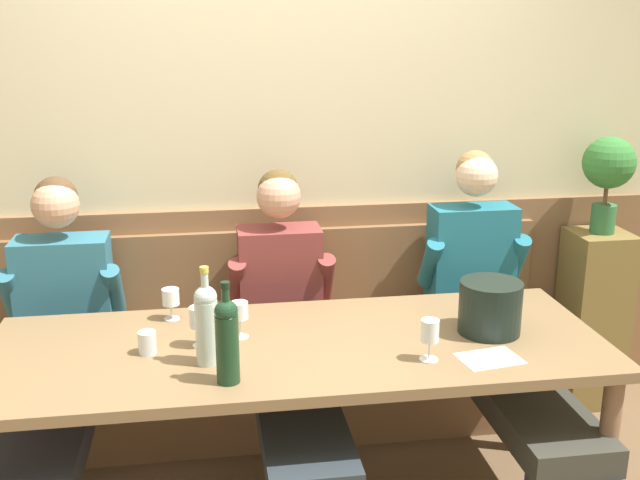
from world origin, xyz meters
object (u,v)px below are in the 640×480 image
(person_center_left_seat, at_px, (498,326))
(wine_glass_left_end, at_px, (430,333))
(person_center_right_seat, at_px, (52,359))
(ice_bucket, at_px, (490,307))
(water_tumbler_left, at_px, (147,342))
(potted_plant, at_px, (608,169))
(wall_bench, at_px, (281,374))
(person_left_seat, at_px, (290,342))
(dining_table, at_px, (299,362))
(wine_bottle_clear_water, at_px, (227,338))
(wine_bottle_green_tall, at_px, (207,322))
(wine_glass_near_bucket, at_px, (239,313))
(wine_glass_mid_left, at_px, (171,299))
(wine_glass_mid_right, at_px, (200,319))

(person_center_left_seat, height_order, wine_glass_left_end, person_center_left_seat)
(person_center_right_seat, relative_size, wine_glass_left_end, 8.60)
(person_center_right_seat, relative_size, ice_bucket, 5.47)
(water_tumbler_left, distance_m, potted_plant, 2.29)
(wall_bench, relative_size, person_left_seat, 1.99)
(dining_table, distance_m, water_tumbler_left, 0.55)
(wine_bottle_clear_water, distance_m, wine_bottle_green_tall, 0.16)
(wine_glass_near_bucket, relative_size, wine_glass_mid_left, 1.10)
(person_center_left_seat, bearing_deg, wine_glass_left_end, -131.48)
(wine_bottle_clear_water, bearing_deg, person_left_seat, 65.83)
(wall_bench, bearing_deg, person_left_seat, -89.59)
(person_center_right_seat, height_order, water_tumbler_left, person_center_right_seat)
(person_center_right_seat, bearing_deg, wine_glass_mid_right, -26.69)
(person_center_right_seat, distance_m, potted_plant, 2.63)
(wall_bench, relative_size, person_center_right_seat, 1.99)
(wine_glass_mid_left, distance_m, potted_plant, 2.13)
(wine_bottle_green_tall, relative_size, potted_plant, 0.75)
(wine_glass_near_bucket, distance_m, wine_glass_mid_left, 0.34)
(wine_bottle_green_tall, bearing_deg, wine_glass_mid_left, 108.00)
(potted_plant, bearing_deg, water_tumbler_left, -160.59)
(wine_bottle_green_tall, bearing_deg, dining_table, 20.69)
(person_center_right_seat, xyz_separation_m, wine_glass_left_end, (1.37, -0.53, 0.25))
(person_left_seat, xyz_separation_m, wine_bottle_clear_water, (-0.27, -0.60, 0.29))
(person_center_left_seat, relative_size, wine_bottle_green_tall, 3.79)
(water_tumbler_left, bearing_deg, wall_bench, 52.78)
(person_center_left_seat, height_order, wine_glass_near_bucket, person_center_left_seat)
(dining_table, xyz_separation_m, wine_glass_mid_left, (-0.47, 0.30, 0.17))
(wall_bench, relative_size, water_tumbler_left, 31.19)
(person_center_right_seat, bearing_deg, wine_bottle_clear_water, -41.22)
(person_center_left_seat, distance_m, wine_glass_mid_right, 1.31)
(person_left_seat, relative_size, wine_glass_near_bucket, 9.20)
(person_center_left_seat, height_order, ice_bucket, person_center_left_seat)
(wine_glass_mid_left, bearing_deg, person_center_right_seat, 177.63)
(wine_glass_left_end, relative_size, wine_glass_near_bucket, 1.07)
(dining_table, relative_size, person_center_left_seat, 1.70)
(person_center_right_seat, relative_size, wine_glass_mid_left, 10.14)
(wall_bench, distance_m, wine_glass_mid_left, 0.83)
(person_center_right_seat, xyz_separation_m, wine_bottle_clear_water, (0.68, -0.59, 0.30))
(wine_glass_mid_right, bearing_deg, wine_glass_mid_left, 112.50)
(dining_table, distance_m, person_left_seat, 0.33)
(dining_table, relative_size, person_center_right_seat, 1.76)
(person_center_right_seat, bearing_deg, wine_bottle_green_tall, -36.08)
(wine_glass_left_end, bearing_deg, dining_table, 153.64)
(wine_bottle_clear_water, distance_m, water_tumbler_left, 0.40)
(ice_bucket, relative_size, wine_glass_mid_right, 1.55)
(person_left_seat, distance_m, wine_glass_mid_left, 0.52)
(ice_bucket, relative_size, wine_glass_left_end, 1.57)
(ice_bucket, xyz_separation_m, water_tumbler_left, (-1.27, 0.00, -0.06))
(person_left_seat, xyz_separation_m, wine_glass_mid_right, (-0.36, -0.30, 0.25))
(person_center_left_seat, bearing_deg, person_center_right_seat, -179.92)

